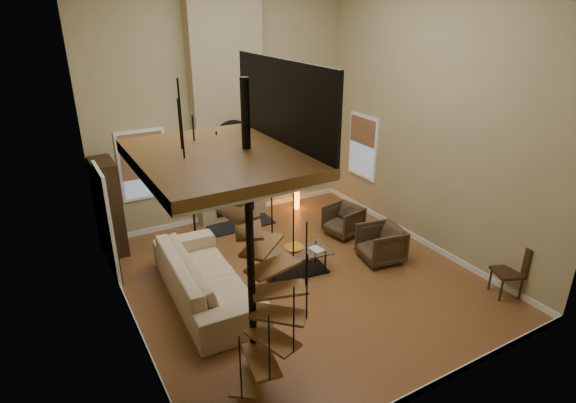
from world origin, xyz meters
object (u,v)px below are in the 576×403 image
sofa (205,277)px  armchair_far (384,243)px  accent_lamp (297,199)px  hutch (109,208)px  side_chair (513,268)px  armchair_near (345,219)px  coffee_table (295,259)px  floor_lamp (191,188)px

sofa → armchair_far: size_ratio=3.71×
accent_lamp → hutch: bearing=179.0°
sofa → accent_lamp: size_ratio=6.16×
sofa → side_chair: bearing=-116.5°
sofa → accent_lamp: bearing=-50.8°
armchair_far → side_chair: size_ratio=0.82×
hutch → armchair_near: (4.58, -1.80, -0.60)m
armchair_near → side_chair: 3.52m
accent_lamp → coffee_table: bearing=-121.3°
coffee_table → accent_lamp: size_ratio=2.91×
sofa → side_chair: 5.33m
floor_lamp → armchair_near: bearing=-15.6°
armchair_near → floor_lamp: (-3.14, 0.88, 1.06)m
armchair_near → armchair_far: size_ratio=0.90×
armchair_near → coffee_table: size_ratio=0.51×
hutch → armchair_far: hutch is taller
sofa → accent_lamp: 4.15m
coffee_table → sofa: bearing=176.7°
armchair_far → side_chair: side_chair is taller
side_chair → floor_lamp: bearing=135.3°
hutch → side_chair: (5.70, -5.14, -0.42)m
coffee_table → accent_lamp: bearing=58.7°
sofa → coffee_table: (1.76, -0.10, -0.11)m
accent_lamp → armchair_far: bearing=-85.8°
sofa → armchair_far: bearing=-96.1°
coffee_table → armchair_far: bearing=-13.8°
armchair_far → accent_lamp: bearing=-165.0°
accent_lamp → sofa: bearing=-143.4°
sofa → accent_lamp: (3.33, 2.47, -0.15)m
armchair_near → side_chair: side_chair is taller
sofa → armchair_near: 3.62m
hutch → coffee_table: size_ratio=1.43×
coffee_table → side_chair: bearing=-40.6°
armchair_far → coffee_table: 1.84m
armchair_near → armchair_far: 1.29m
armchair_near → armchair_far: (0.00, -1.29, 0.00)m
hutch → accent_lamp: (4.37, -0.08, -0.70)m
sofa → armchair_near: size_ratio=4.13×
hutch → side_chair: hutch is taller
armchair_far → floor_lamp: 3.96m
sofa → floor_lamp: size_ratio=1.70×
coffee_table → side_chair: 3.83m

